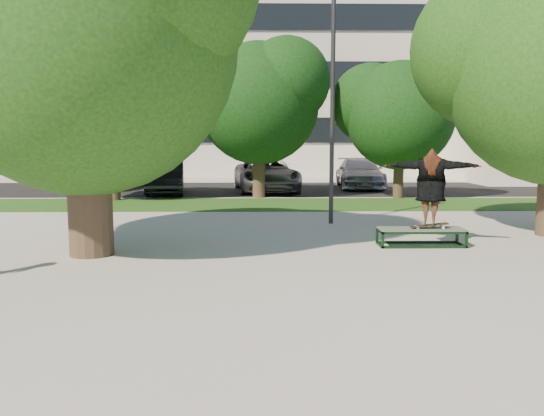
{
  "coord_description": "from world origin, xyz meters",
  "views": [
    {
      "loc": [
        -0.88,
        -9.24,
        2.17
      ],
      "look_at": [
        -0.69,
        0.6,
        0.96
      ],
      "focal_mm": 35.0,
      "sensor_mm": 36.0,
      "label": 1
    }
  ],
  "objects_px": {
    "car_dark": "(166,177)",
    "car_grey": "(266,175)",
    "lamppost": "(332,106)",
    "car_silver_a": "(119,173)",
    "tree_left": "(79,22)",
    "car_silver_b": "(359,173)",
    "grind_box": "(421,237)"
  },
  "relations": [
    {
      "from": "car_dark",
      "to": "car_grey",
      "type": "xyz_separation_m",
      "value": [
        4.31,
        1.14,
        0.05
      ]
    },
    {
      "from": "lamppost",
      "to": "car_silver_a",
      "type": "distance_m",
      "value": 14.68
    },
    {
      "from": "tree_left",
      "to": "car_silver_b",
      "type": "distance_m",
      "value": 17.83
    },
    {
      "from": "car_silver_b",
      "to": "lamppost",
      "type": "bearing_deg",
      "value": -100.6
    },
    {
      "from": "car_silver_b",
      "to": "car_dark",
      "type": "bearing_deg",
      "value": -157.86
    },
    {
      "from": "lamppost",
      "to": "grind_box",
      "type": "bearing_deg",
      "value": -64.99
    },
    {
      "from": "car_silver_a",
      "to": "car_grey",
      "type": "distance_m",
      "value": 7.35
    },
    {
      "from": "tree_left",
      "to": "lamppost",
      "type": "height_order",
      "value": "tree_left"
    },
    {
      "from": "tree_left",
      "to": "car_silver_a",
      "type": "xyz_separation_m",
      "value": [
        -3.51,
        15.41,
        -3.68
      ]
    },
    {
      "from": "car_dark",
      "to": "grind_box",
      "type": "bearing_deg",
      "value": -65.43
    },
    {
      "from": "car_dark",
      "to": "car_silver_b",
      "type": "relative_size",
      "value": 0.87
    },
    {
      "from": "grind_box",
      "to": "car_silver_b",
      "type": "height_order",
      "value": "car_silver_b"
    },
    {
      "from": "grind_box",
      "to": "car_silver_b",
      "type": "bearing_deg",
      "value": 84.63
    },
    {
      "from": "car_silver_a",
      "to": "car_silver_b",
      "type": "relative_size",
      "value": 0.87
    },
    {
      "from": "lamppost",
      "to": "car_silver_a",
      "type": "height_order",
      "value": "lamppost"
    },
    {
      "from": "car_silver_a",
      "to": "car_silver_b",
      "type": "distance_m",
      "value": 11.69
    },
    {
      "from": "car_silver_a",
      "to": "car_silver_b",
      "type": "height_order",
      "value": "car_silver_a"
    },
    {
      "from": "car_grey",
      "to": "car_silver_a",
      "type": "bearing_deg",
      "value": 158.51
    },
    {
      "from": "car_silver_a",
      "to": "car_grey",
      "type": "relative_size",
      "value": 0.79
    },
    {
      "from": "car_silver_a",
      "to": "car_dark",
      "type": "relative_size",
      "value": 1.01
    },
    {
      "from": "tree_left",
      "to": "car_silver_a",
      "type": "bearing_deg",
      "value": 102.85
    },
    {
      "from": "lamppost",
      "to": "car_grey",
      "type": "relative_size",
      "value": 1.11
    },
    {
      "from": "car_grey",
      "to": "grind_box",
      "type": "bearing_deg",
      "value": -82.87
    },
    {
      "from": "car_silver_a",
      "to": "tree_left",
      "type": "bearing_deg",
      "value": -73.3
    },
    {
      "from": "lamppost",
      "to": "car_dark",
      "type": "xyz_separation_m",
      "value": [
        -6.0,
        8.5,
        -2.43
      ]
    },
    {
      "from": "grind_box",
      "to": "car_silver_a",
      "type": "xyz_separation_m",
      "value": [
        -10.31,
        14.72,
        0.56
      ]
    },
    {
      "from": "tree_left",
      "to": "car_grey",
      "type": "distance_m",
      "value": 14.48
    },
    {
      "from": "car_grey",
      "to": "lamppost",
      "type": "bearing_deg",
      "value": -86.86
    },
    {
      "from": "lamppost",
      "to": "car_silver_b",
      "type": "bearing_deg",
      "value": 75.92
    },
    {
      "from": "tree_left",
      "to": "car_silver_b",
      "type": "relative_size",
      "value": 1.42
    },
    {
      "from": "grind_box",
      "to": "car_silver_a",
      "type": "distance_m",
      "value": 17.97
    },
    {
      "from": "car_silver_b",
      "to": "tree_left",
      "type": "bearing_deg",
      "value": -114.48
    }
  ]
}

